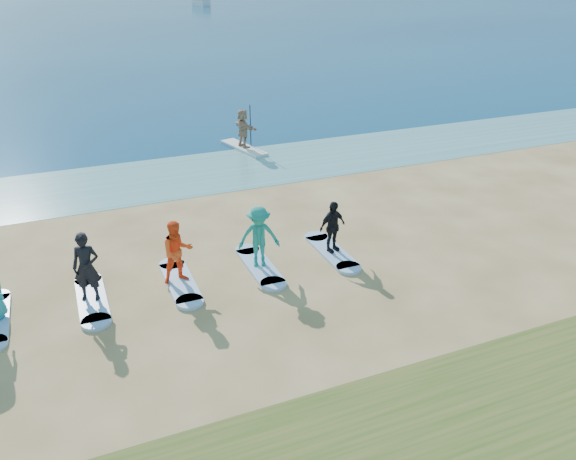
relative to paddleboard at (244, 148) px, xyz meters
name	(u,v)px	position (x,y,z in m)	size (l,w,h in m)	color
ground	(287,308)	(-3.24, -12.92, -0.06)	(600.00, 600.00, 0.00)	tan
shallow_water	(187,175)	(-3.24, -2.42, -0.05)	(600.00, 600.00, 0.00)	teal
paddleboard	(244,148)	(0.00, 0.00, 0.00)	(0.70, 3.00, 0.12)	silver
paddleboarder	(243,128)	(0.00, 0.00, 0.92)	(1.59, 0.51, 1.71)	tan
boat_offshore_b	(201,6)	(23.57, 97.00, -0.06)	(1.71, 6.14, 1.83)	silver
surfboard_1	(92,300)	(-7.65, -10.74, -0.01)	(0.70, 2.20, 0.09)	#96BAE9
student_1	(86,267)	(-7.65, -10.74, 0.93)	(0.65, 0.43, 1.79)	black
surfboard_2	(180,282)	(-5.41, -10.74, -0.01)	(0.70, 2.20, 0.09)	#96BAE9
student_2	(177,252)	(-5.41, -10.74, 0.89)	(0.83, 0.65, 1.71)	#FF4D1A
surfboard_3	(260,266)	(-3.17, -10.74, -0.01)	(0.70, 2.20, 0.09)	#96BAE9
student_3	(259,237)	(-3.17, -10.74, 0.90)	(1.13, 0.65, 1.75)	#1B8477
surfboard_4	(332,252)	(-0.92, -10.74, -0.01)	(0.70, 2.20, 0.09)	#96BAE9
student_4	(332,227)	(-0.92, -10.74, 0.80)	(0.90, 0.38, 1.54)	black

